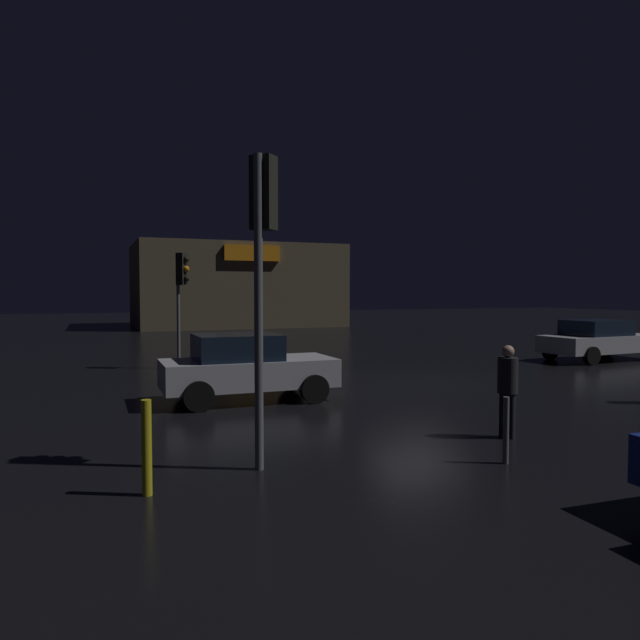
{
  "coord_description": "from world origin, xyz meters",
  "views": [
    {
      "loc": [
        -8.39,
        -14.02,
        2.49
      ],
      "look_at": [
        0.12,
        7.46,
        1.38
      ],
      "focal_mm": 32.86,
      "sensor_mm": 36.0,
      "label": 1
    }
  ],
  "objects_px": {
    "store_building": "(235,286)",
    "traffic_signal_opposite": "(262,238)",
    "car_near": "(246,367)",
    "car_far": "(599,340)",
    "traffic_signal_cross_left": "(182,281)",
    "pedestrian": "(508,384)"
  },
  "relations": [
    {
      "from": "store_building",
      "to": "car_far",
      "type": "height_order",
      "value": "store_building"
    },
    {
      "from": "store_building",
      "to": "traffic_signal_opposite",
      "type": "relative_size",
      "value": 3.28
    },
    {
      "from": "car_far",
      "to": "pedestrian",
      "type": "height_order",
      "value": "pedestrian"
    },
    {
      "from": "store_building",
      "to": "pedestrian",
      "type": "relative_size",
      "value": 9.06
    },
    {
      "from": "store_building",
      "to": "car_far",
      "type": "distance_m",
      "value": 27.93
    },
    {
      "from": "car_far",
      "to": "store_building",
      "type": "bearing_deg",
      "value": 104.75
    },
    {
      "from": "traffic_signal_cross_left",
      "to": "car_far",
      "type": "distance_m",
      "value": 14.95
    },
    {
      "from": "traffic_signal_opposite",
      "to": "traffic_signal_cross_left",
      "type": "xyz_separation_m",
      "value": [
        0.53,
        11.26,
        -0.39
      ]
    },
    {
      "from": "traffic_signal_opposite",
      "to": "pedestrian",
      "type": "xyz_separation_m",
      "value": [
        4.34,
        0.09,
        -2.33
      ]
    },
    {
      "from": "store_building",
      "to": "traffic_signal_opposite",
      "type": "bearing_deg",
      "value": -102.71
    },
    {
      "from": "car_far",
      "to": "traffic_signal_cross_left",
      "type": "bearing_deg",
      "value": 167.58
    },
    {
      "from": "store_building",
      "to": "traffic_signal_cross_left",
      "type": "xyz_separation_m",
      "value": [
        -7.37,
        -23.74,
        -0.1
      ]
    },
    {
      "from": "traffic_signal_opposite",
      "to": "traffic_signal_cross_left",
      "type": "bearing_deg",
      "value": 87.33
    },
    {
      "from": "traffic_signal_opposite",
      "to": "pedestrian",
      "type": "height_order",
      "value": "traffic_signal_opposite"
    },
    {
      "from": "store_building",
      "to": "traffic_signal_opposite",
      "type": "xyz_separation_m",
      "value": [
        -7.89,
        -35.01,
        0.29
      ]
    },
    {
      "from": "store_building",
      "to": "car_far",
      "type": "xyz_separation_m",
      "value": [
        7.09,
        -26.93,
        -2.2
      ]
    },
    {
      "from": "car_near",
      "to": "car_far",
      "type": "height_order",
      "value": "car_near"
    },
    {
      "from": "car_far",
      "to": "traffic_signal_opposite",
      "type": "bearing_deg",
      "value": -151.67
    },
    {
      "from": "car_far",
      "to": "pedestrian",
      "type": "relative_size",
      "value": 2.84
    },
    {
      "from": "traffic_signal_cross_left",
      "to": "car_near",
      "type": "distance_m",
      "value": 6.56
    },
    {
      "from": "traffic_signal_opposite",
      "to": "traffic_signal_cross_left",
      "type": "distance_m",
      "value": 11.28
    },
    {
      "from": "car_near",
      "to": "store_building",
      "type": "bearing_deg",
      "value": 77.1
    }
  ]
}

